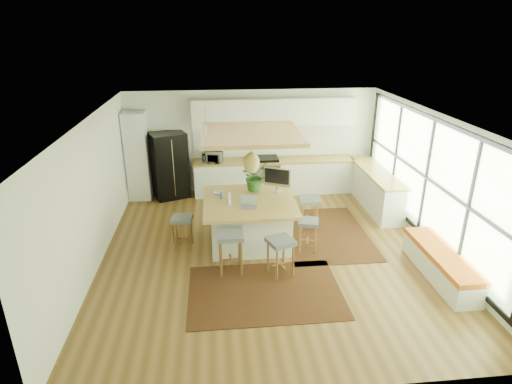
{
  "coord_description": "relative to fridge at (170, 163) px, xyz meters",
  "views": [
    {
      "loc": [
        -1.0,
        -7.38,
        4.26
      ],
      "look_at": [
        -0.2,
        0.5,
        1.1
      ],
      "focal_mm": 29.69,
      "sensor_mm": 36.0,
      "label": 1
    }
  ],
  "objects": [
    {
      "name": "fridge",
      "position": [
        0.0,
        0.0,
        0.0
      ],
      "size": [
        1.03,
        0.92,
        1.71
      ],
      "primitive_type": null,
      "rotation": [
        0.0,
        0.0,
        0.36
      ],
      "color": "black",
      "rests_on": "floor"
    },
    {
      "name": "wall_front",
      "position": [
        2.17,
        -6.67,
        0.42
      ],
      "size": [
        6.5,
        0.0,
        6.5
      ],
      "primitive_type": "plane",
      "rotation": [
        -1.57,
        0.0,
        0.0
      ],
      "color": "white",
      "rests_on": "ground"
    },
    {
      "name": "right_counter_base",
      "position": [
        5.1,
        -1.17,
        -0.49
      ],
      "size": [
        0.6,
        2.5,
        0.88
      ],
      "primitive_type": "cube",
      "color": "silver",
      "rests_on": "floor"
    },
    {
      "name": "stool_right_back",
      "position": [
        3.18,
        -2.19,
        -0.57
      ],
      "size": [
        0.45,
        0.45,
        0.71
      ],
      "primitive_type": null,
      "rotation": [
        0.0,
        0.0,
        1.5
      ],
      "color": "#505458",
      "rests_on": "floor"
    },
    {
      "name": "monitor",
      "position": [
        2.45,
        -2.3,
        0.26
      ],
      "size": [
        0.62,
        0.44,
        0.54
      ],
      "primitive_type": null,
      "rotation": [
        0.0,
        0.0,
        -0.44
      ],
      "color": "#A5A5AA",
      "rests_on": "island"
    },
    {
      "name": "wall_right",
      "position": [
        5.42,
        -3.17,
        0.42
      ],
      "size": [
        0.0,
        7.0,
        7.0
      ],
      "primitive_type": "plane",
      "rotation": [
        1.57,
        0.0,
        -1.57
      ],
      "color": "white",
      "rests_on": "ground"
    },
    {
      "name": "stool_left_side",
      "position": [
        0.46,
        -2.81,
        -0.57
      ],
      "size": [
        0.44,
        0.44,
        0.68
      ],
      "primitive_type": null,
      "rotation": [
        0.0,
        0.0,
        -1.68
      ],
      "color": "#505458",
      "rests_on": "floor"
    },
    {
      "name": "upper_cabinets",
      "position": [
        2.72,
        0.15,
        1.22
      ],
      "size": [
        4.2,
        0.34,
        0.7
      ],
      "primitive_type": "cube",
      "color": "silver",
      "rests_on": "wall_back"
    },
    {
      "name": "ceiling_panel",
      "position": [
        1.87,
        -2.77,
        1.12
      ],
      "size": [
        1.86,
        1.86,
        0.8
      ],
      "primitive_type": null,
      "color": "#A5823A",
      "rests_on": "ceiling"
    },
    {
      "name": "pantry",
      "position": [
        -0.78,
        0.01,
        0.2
      ],
      "size": [
        0.55,
        0.6,
        2.25
      ],
      "primitive_type": "cube",
      "color": "silver",
      "rests_on": "floor"
    },
    {
      "name": "wall_left",
      "position": [
        -1.08,
        -3.17,
        0.42
      ],
      "size": [
        0.0,
        7.0,
        7.0
      ],
      "primitive_type": "plane",
      "rotation": [
        1.57,
        0.0,
        1.57
      ],
      "color": "white",
      "rests_on": "ground"
    },
    {
      "name": "stool_right_front",
      "position": [
        2.96,
        -3.16,
        -0.57
      ],
      "size": [
        0.47,
        0.47,
        0.65
      ],
      "primitive_type": null,
      "rotation": [
        0.0,
        0.0,
        1.33
      ],
      "color": "#505458",
      "rests_on": "floor"
    },
    {
      "name": "laptop",
      "position": [
        1.77,
        -3.05,
        0.12
      ],
      "size": [
        0.4,
        0.42,
        0.25
      ],
      "primitive_type": null,
      "rotation": [
        0.0,
        0.0,
        -0.23
      ],
      "color": "#A5A5AA",
      "rests_on": "island"
    },
    {
      "name": "stool_near_left",
      "position": [
        1.38,
        -3.82,
        -0.57
      ],
      "size": [
        0.48,
        0.48,
        0.8
      ],
      "primitive_type": null,
      "rotation": [
        0.0,
        0.0,
        0.02
      ],
      "color": "#505458",
      "rests_on": "floor"
    },
    {
      "name": "floor",
      "position": [
        2.17,
        -3.17,
        -0.93
      ],
      "size": [
        7.0,
        7.0,
        0.0
      ],
      "primitive_type": "plane",
      "color": "brown",
      "rests_on": "ground"
    },
    {
      "name": "backsplash",
      "position": [
        2.72,
        0.31,
        0.43
      ],
      "size": [
        4.2,
        0.02,
        0.8
      ],
      "primitive_type": "cube",
      "color": "white",
      "rests_on": "wall_back"
    },
    {
      "name": "back_counter_base",
      "position": [
        2.72,
        0.01,
        -0.49
      ],
      "size": [
        4.2,
        0.6,
        0.88
      ],
      "primitive_type": "cube",
      "color": "silver",
      "rests_on": "floor"
    },
    {
      "name": "right_counter_top",
      "position": [
        5.1,
        -1.17,
        -0.03
      ],
      "size": [
        0.64,
        2.54,
        0.05
      ],
      "primitive_type": "cube",
      "color": "#A5823A",
      "rests_on": "right_counter_base"
    },
    {
      "name": "island",
      "position": [
        1.82,
        -2.68,
        -0.46
      ],
      "size": [
        1.85,
        1.85,
        0.93
      ],
      "primitive_type": null,
      "color": "#A5823A",
      "rests_on": "floor"
    },
    {
      "name": "rug_near",
      "position": [
        1.93,
        -4.52,
        -0.92
      ],
      "size": [
        2.6,
        1.8,
        0.01
      ],
      "primitive_type": "cube",
      "color": "black",
      "rests_on": "floor"
    },
    {
      "name": "back_counter_top",
      "position": [
        2.72,
        0.01,
        -0.03
      ],
      "size": [
        4.24,
        0.64,
        0.05
      ],
      "primitive_type": "cube",
      "color": "#A5823A",
      "rests_on": "back_counter_base"
    },
    {
      "name": "island_bottle_0",
      "position": [
        1.27,
        -2.58,
        0.1
      ],
      "size": [
        0.07,
        0.07,
        0.19
      ],
      "primitive_type": "cylinder",
      "color": "#3076C3",
      "rests_on": "island"
    },
    {
      "name": "wall_back",
      "position": [
        2.17,
        0.33,
        0.42
      ],
      "size": [
        6.5,
        0.0,
        6.5
      ],
      "primitive_type": "plane",
      "rotation": [
        1.57,
        0.0,
        0.0
      ],
      "color": "white",
      "rests_on": "ground"
    },
    {
      "name": "microwave",
      "position": [
        1.11,
        -0.03,
        0.16
      ],
      "size": [
        0.54,
        0.39,
        0.33
      ],
      "primitive_type": "imported",
      "rotation": [
        0.0,
        0.0,
        -0.29
      ],
      "color": "#A5A5AA",
      "rests_on": "back_counter_top"
    },
    {
      "name": "range",
      "position": [
        2.47,
        0.01,
        -0.43
      ],
      "size": [
        0.76,
        0.62,
        1.0
      ],
      "primitive_type": null,
      "color": "#A5A5AA",
      "rests_on": "floor"
    },
    {
      "name": "island_bowl",
      "position": [
        1.21,
        -2.28,
        0.03
      ],
      "size": [
        0.23,
        0.23,
        0.05
      ],
      "primitive_type": "imported",
      "rotation": [
        0.0,
        0.0,
        -0.13
      ],
      "color": "silver",
      "rests_on": "island"
    },
    {
      "name": "ceiling",
      "position": [
        2.17,
        -3.17,
        1.78
      ],
      "size": [
        7.0,
        7.0,
        0.0
      ],
      "primitive_type": "plane",
      "rotation": [
        3.14,
        0.0,
        0.0
      ],
      "color": "white",
      "rests_on": "ground"
    },
    {
      "name": "rug_right",
      "position": [
        3.49,
        -2.52,
        -0.92
      ],
      "size": [
        1.8,
        2.6,
        0.01
      ],
      "primitive_type": "cube",
      "color": "black",
      "rests_on": "floor"
    },
    {
      "name": "window_wall",
      "position": [
        5.39,
        -3.17,
        0.47
      ],
      "size": [
        0.1,
        6.2,
        2.6
      ],
      "primitive_type": null,
      "color": "black",
      "rests_on": "wall_right"
    },
    {
      "name": "stool_near_right",
      "position": [
        2.27,
        -4.03,
        -0.57
      ],
      "size": [
        0.56,
        0.56,
        0.73
      ],
      "primitive_type": null,
      "rotation": [
        0.0,
        0.0,
        0.37
      ],
      "color": "#505458",
      "rests_on": "floor"
    },
    {
      "name": "window_bench",
      "position": [
        5.12,
        -4.37,
        -0.68
      ],
      "size": [
        0.52,
        2.0,
        0.5
      ],
      "primitive_type": null,
      "color": "silver",
      "rests_on": "floor"
    },
    {
      "name": "island_plant",
      "position": [
        1.99,
        -2.13,
        0.25
      ],
      "size": [
        0.83,
        0.84,
        0.49
      ],
      "primitive_type": "imported",
      "rotation": [
        0.0,
        0.0,
        0.68
      ],
      "color": "#1E4C19",
      "rests_on": "island"
    },
    {
      "name": "island_bottle_1",
      "position": [
        1.42,
        -2.83,
        0.1
      ],
      "size": [
        0.07,
        0.07,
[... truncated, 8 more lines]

